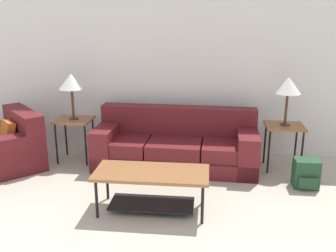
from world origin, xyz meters
name	(u,v)px	position (x,y,z in m)	size (l,w,h in m)	color
wall_back	(187,70)	(0.00, 4.60, 1.30)	(8.95, 0.06, 2.60)	white
couch	(176,146)	(-0.11, 3.95, 0.30)	(2.32, 0.96, 0.82)	maroon
armchair	(4,148)	(-2.55, 3.62, 0.29)	(1.45, 1.45, 0.80)	maroon
coffee_table	(152,182)	(-0.26, 2.59, 0.35)	(1.25, 0.56, 0.47)	#935B33
side_table_left	(74,124)	(-1.62, 4.00, 0.57)	(0.52, 0.46, 0.65)	#935B33
side_table_right	(284,130)	(1.40, 4.00, 0.57)	(0.52, 0.46, 0.65)	#935B33
table_lamp_left	(71,82)	(-1.62, 4.00, 1.19)	(0.36, 0.36, 0.67)	#472D1E
table_lamp_right	(288,86)	(1.40, 4.00, 1.19)	(0.36, 0.36, 0.67)	#472D1E
backpack	(306,174)	(1.60, 3.40, 0.18)	(0.31, 0.31, 0.37)	#23472D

